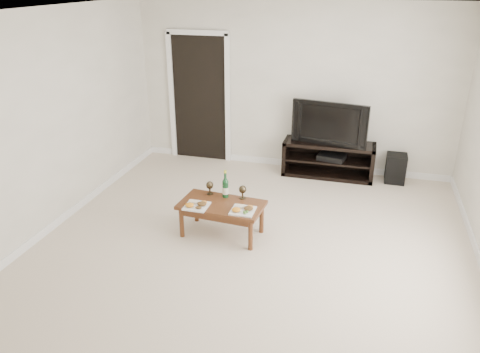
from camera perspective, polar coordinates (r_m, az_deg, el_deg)
name	(u,v)px	position (r m, az deg, el deg)	size (l,w,h in m)	color
floor	(249,253)	(5.40, 1.10, -9.30)	(5.50, 5.50, 0.00)	beige
back_wall	(294,88)	(7.44, 6.57, 10.69)	(5.00, 0.04, 2.60)	silver
ceiling	(251,10)	(4.56, 1.37, 19.64)	(5.00, 5.50, 0.04)	white
doorway	(200,99)	(7.85, -4.94, 9.37)	(0.90, 0.02, 2.05)	black
media_console	(328,159)	(7.41, 10.70, 2.07)	(1.39, 0.45, 0.55)	black
television	(331,122)	(7.22, 11.06, 6.55)	(1.15, 0.15, 0.66)	black
av_receiver	(332,157)	(7.38, 11.11, 2.37)	(0.40, 0.30, 0.08)	black
subwoofer	(396,168)	(7.47, 18.44, 0.96)	(0.29, 0.29, 0.44)	black
coffee_table	(222,219)	(5.66, -2.22, -5.20)	(0.99, 0.54, 0.42)	#532F17
plate_left	(197,204)	(5.49, -5.32, -3.37)	(0.27, 0.27, 0.07)	white
plate_right	(243,209)	(5.36, 0.35, -3.95)	(0.27, 0.27, 0.07)	white
wine_bottle	(225,184)	(5.65, -1.80, -0.90)	(0.07, 0.07, 0.35)	#103D1C
goblet_left	(210,188)	(5.77, -3.70, -1.39)	(0.09, 0.09, 0.17)	#3B3120
goblet_right	(243,192)	(5.64, 0.32, -1.91)	(0.09, 0.09, 0.17)	#3B3120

